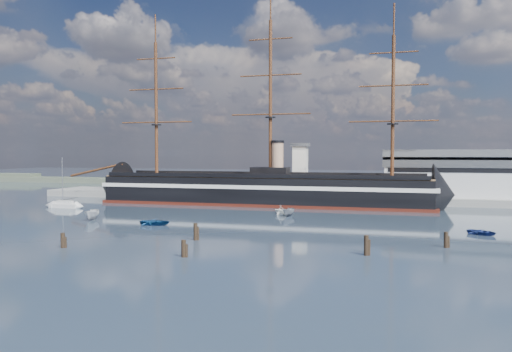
# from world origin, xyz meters

# --- Properties ---
(ground) EXTENTS (600.00, 600.00, 0.00)m
(ground) POSITION_xyz_m (0.00, 40.00, 0.00)
(ground) COLOR #1F2B33
(ground) RESTS_ON ground
(quay) EXTENTS (180.00, 18.00, 2.00)m
(quay) POSITION_xyz_m (10.00, 76.00, 0.00)
(quay) COLOR slate
(quay) RESTS_ON ground
(warehouse) EXTENTS (63.00, 21.00, 11.60)m
(warehouse) POSITION_xyz_m (58.00, 80.00, 7.98)
(warehouse) COLOR #B7BABC
(warehouse) RESTS_ON ground
(quay_tower) EXTENTS (5.00, 5.00, 15.00)m
(quay_tower) POSITION_xyz_m (3.00, 73.00, 9.75)
(quay_tower) COLOR silver
(quay_tower) RESTS_ON ground
(shoreline) EXTENTS (120.00, 10.00, 4.00)m
(shoreline) POSITION_xyz_m (-139.23, 135.00, 1.45)
(shoreline) COLOR #3F4C38
(shoreline) RESTS_ON ground
(warship) EXTENTS (112.92, 16.71, 53.94)m
(warship) POSITION_xyz_m (-6.59, 60.00, 4.04)
(warship) COLOR black
(warship) RESTS_ON ground
(sailboat) EXTENTS (8.24, 2.74, 13.02)m
(sailboat) POSITION_xyz_m (-52.09, 38.32, 0.83)
(sailboat) COLOR silver
(sailboat) RESTS_ON ground
(motorboat_a) EXTENTS (7.09, 4.02, 2.68)m
(motorboat_a) POSITION_xyz_m (-31.73, 19.93, 0.00)
(motorboat_a) COLOR silver
(motorboat_a) RESTS_ON ground
(motorboat_b) EXTENTS (1.91, 3.85, 1.73)m
(motorboat_b) POSITION_xyz_m (-15.41, 16.60, 0.00)
(motorboat_b) COLOR navy
(motorboat_b) RESTS_ON ground
(motorboat_c) EXTENTS (5.84, 3.19, 2.21)m
(motorboat_c) POSITION_xyz_m (7.04, 36.90, 0.00)
(motorboat_c) COLOR slate
(motorboat_c) RESTS_ON ground
(motorboat_d) EXTENTS (5.59, 6.99, 2.36)m
(motorboat_d) POSITION_xyz_m (4.78, 39.51, 0.00)
(motorboat_d) COLOR white
(motorboat_d) RESTS_ON ground
(motorboat_e) EXTENTS (2.64, 3.23, 1.42)m
(motorboat_e) POSITION_xyz_m (44.37, 21.10, 0.00)
(motorboat_e) COLOR navy
(motorboat_e) RESTS_ON ground
(piling_near_left) EXTENTS (0.64, 0.64, 2.93)m
(piling_near_left) POSITION_xyz_m (-17.90, -8.36, 0.00)
(piling_near_left) COLOR black
(piling_near_left) RESTS_ON ground
(piling_near_mid) EXTENTS (0.64, 0.64, 3.05)m
(piling_near_mid) POSITION_xyz_m (2.21, -9.79, 0.00)
(piling_near_mid) COLOR black
(piling_near_mid) RESTS_ON ground
(piling_near_right) EXTENTS (0.64, 0.64, 3.51)m
(piling_near_right) POSITION_xyz_m (26.00, -2.00, 0.00)
(piling_near_right) COLOR black
(piling_near_right) RESTS_ON ground
(piling_far_right) EXTENTS (0.64, 0.64, 3.06)m
(piling_far_right) POSITION_xyz_m (37.17, 6.93, 0.00)
(piling_far_right) COLOR black
(piling_far_right) RESTS_ON ground
(piling_extra) EXTENTS (0.64, 0.64, 3.48)m
(piling_extra) POSITION_xyz_m (-1.28, 2.88, 0.00)
(piling_extra) COLOR black
(piling_extra) RESTS_ON ground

